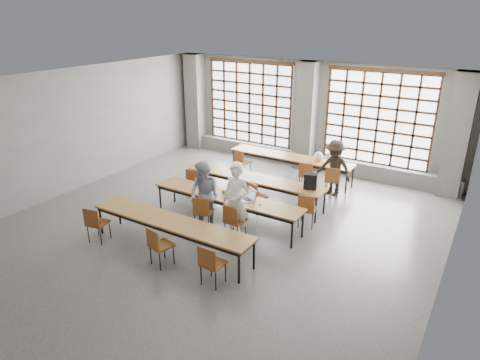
% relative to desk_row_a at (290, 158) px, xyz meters
% --- Properties ---
extents(floor, '(11.00, 11.00, 0.00)m').
position_rel_desk_row_a_xyz_m(floor, '(-0.06, -4.02, -0.66)').
color(floor, '#464644').
rests_on(floor, ground).
extents(ceiling, '(11.00, 11.00, 0.00)m').
position_rel_desk_row_a_xyz_m(ceiling, '(-0.06, -4.02, 2.84)').
color(ceiling, silver).
rests_on(ceiling, floor).
extents(wall_back, '(10.00, 0.00, 10.00)m').
position_rel_desk_row_a_xyz_m(wall_back, '(-0.06, 1.48, 1.09)').
color(wall_back, '#62615F').
rests_on(wall_back, floor).
extents(wall_left, '(0.00, 11.00, 11.00)m').
position_rel_desk_row_a_xyz_m(wall_left, '(-5.06, -4.02, 1.09)').
color(wall_left, '#62615F').
rests_on(wall_left, floor).
extents(wall_right, '(0.00, 11.00, 11.00)m').
position_rel_desk_row_a_xyz_m(wall_right, '(4.94, -4.02, 1.09)').
color(wall_right, '#62615F').
rests_on(wall_right, floor).
extents(column_left, '(0.60, 0.55, 3.50)m').
position_rel_desk_row_a_xyz_m(column_left, '(-4.56, 1.20, 1.09)').
color(column_left, '#595956').
rests_on(column_left, floor).
extents(column_mid, '(0.60, 0.55, 3.50)m').
position_rel_desk_row_a_xyz_m(column_mid, '(-0.06, 1.20, 1.09)').
color(column_mid, '#595956').
rests_on(column_mid, floor).
extents(column_right, '(0.60, 0.55, 3.50)m').
position_rel_desk_row_a_xyz_m(column_right, '(4.44, 1.20, 1.09)').
color(column_right, '#595956').
rests_on(column_right, floor).
extents(window_left, '(3.32, 0.12, 3.00)m').
position_rel_desk_row_a_xyz_m(window_left, '(-2.31, 1.40, 1.24)').
color(window_left, white).
rests_on(window_left, wall_back).
extents(window_right, '(3.32, 0.12, 3.00)m').
position_rel_desk_row_a_xyz_m(window_right, '(2.19, 1.40, 1.24)').
color(window_right, white).
rests_on(window_right, wall_back).
extents(sill_ledge, '(9.80, 0.35, 0.50)m').
position_rel_desk_row_a_xyz_m(sill_ledge, '(-0.06, 1.28, -0.41)').
color(sill_ledge, '#595956').
rests_on(sill_ledge, floor).
extents(desk_row_a, '(4.00, 0.70, 0.73)m').
position_rel_desk_row_a_xyz_m(desk_row_a, '(0.00, 0.00, 0.00)').
color(desk_row_a, brown).
rests_on(desk_row_a, floor).
extents(desk_row_b, '(4.00, 0.70, 0.73)m').
position_rel_desk_row_a_xyz_m(desk_row_b, '(-0.06, -2.15, 0.00)').
color(desk_row_b, brown).
rests_on(desk_row_b, floor).
extents(desk_row_c, '(4.00, 0.70, 0.73)m').
position_rel_desk_row_a_xyz_m(desk_row_c, '(-0.03, -3.60, 0.00)').
color(desk_row_c, brown).
rests_on(desk_row_c, floor).
extents(desk_row_d, '(4.00, 0.70, 0.73)m').
position_rel_desk_row_a_xyz_m(desk_row_d, '(-0.33, -5.35, 0.00)').
color(desk_row_d, brown).
rests_on(desk_row_d, floor).
extents(chair_back_left, '(0.51, 0.51, 0.88)m').
position_rel_desk_row_a_xyz_m(chair_back_left, '(-1.42, -0.63, -0.13)').
color(chair_back_left, brown).
rests_on(chair_back_left, floor).
extents(chair_back_mid, '(0.49, 0.49, 0.88)m').
position_rel_desk_row_a_xyz_m(chair_back_mid, '(0.81, -0.63, -0.13)').
color(chair_back_mid, brown).
rests_on(chair_back_mid, floor).
extents(chair_back_right, '(0.50, 0.51, 0.88)m').
position_rel_desk_row_a_xyz_m(chair_back_right, '(1.62, -0.63, -0.13)').
color(chair_back_right, brown).
rests_on(chair_back_right, floor).
extents(chair_mid_left, '(0.49, 0.49, 0.88)m').
position_rel_desk_row_a_xyz_m(chair_mid_left, '(-1.64, -2.78, -0.13)').
color(chair_mid_left, '#672E14').
rests_on(chair_mid_left, floor).
extents(chair_mid_centre, '(0.52, 0.52, 0.88)m').
position_rel_desk_row_a_xyz_m(chair_mid_centre, '(0.32, -2.78, -0.13)').
color(chair_mid_centre, brown).
rests_on(chair_mid_centre, floor).
extents(chair_mid_right, '(0.50, 0.50, 0.88)m').
position_rel_desk_row_a_xyz_m(chair_mid_right, '(1.76, -2.78, -0.13)').
color(chair_mid_right, brown).
rests_on(chair_mid_right, floor).
extents(chair_front_left, '(0.53, 0.53, 0.88)m').
position_rel_desk_row_a_xyz_m(chair_front_left, '(-0.30, -4.23, -0.13)').
color(chair_front_left, brown).
rests_on(chair_front_left, floor).
extents(chair_front_right, '(0.44, 0.45, 0.88)m').
position_rel_desk_row_a_xyz_m(chair_front_right, '(0.57, -4.23, -0.13)').
color(chair_front_right, brown).
rests_on(chair_front_right, floor).
extents(chair_near_left, '(0.50, 0.50, 0.88)m').
position_rel_desk_row_a_xyz_m(chair_near_left, '(-2.01, -5.98, -0.13)').
color(chair_near_left, maroon).
rests_on(chair_near_left, floor).
extents(chair_near_mid, '(0.51, 0.51, 0.88)m').
position_rel_desk_row_a_xyz_m(chair_near_mid, '(-0.15, -5.98, -0.13)').
color(chair_near_mid, brown).
rests_on(chair_near_mid, floor).
extents(chair_near_right, '(0.42, 0.43, 0.88)m').
position_rel_desk_row_a_xyz_m(chair_near_right, '(1.17, -5.98, -0.13)').
color(chair_near_right, brown).
rests_on(chair_near_right, floor).
extents(student_male, '(0.68, 0.46, 1.84)m').
position_rel_desk_row_a_xyz_m(student_male, '(0.57, -4.10, 0.26)').
color(student_male, white).
rests_on(student_male, floor).
extents(student_female, '(0.88, 0.71, 1.69)m').
position_rel_desk_row_a_xyz_m(student_female, '(-0.33, -4.10, 0.18)').
color(student_female, '#1A214F').
rests_on(student_female, floor).
extents(student_back, '(1.13, 0.77, 1.62)m').
position_rel_desk_row_a_xyz_m(student_back, '(1.60, -0.50, 0.14)').
color(student_back, black).
rests_on(student_back, floor).
extents(laptop_front, '(0.46, 0.44, 0.26)m').
position_rel_desk_row_a_xyz_m(laptop_front, '(0.55, -3.50, 0.13)').
color(laptop_front, '#B6B5BA').
rests_on(laptop_front, desk_row_c).
extents(laptop_back, '(0.43, 0.39, 0.26)m').
position_rel_desk_row_a_xyz_m(laptop_back, '(1.33, 0.11, 0.13)').
color(laptop_back, '#B4B3B8').
rests_on(laptop_back, desk_row_a).
extents(mouse, '(0.11, 0.08, 0.04)m').
position_rel_desk_row_a_xyz_m(mouse, '(0.92, -3.62, 0.08)').
color(mouse, silver).
rests_on(mouse, desk_row_c).
extents(green_box, '(0.26, 0.14, 0.09)m').
position_rel_desk_row_a_xyz_m(green_box, '(-0.08, -3.52, 0.11)').
color(green_box, '#318B2D').
rests_on(green_box, desk_row_c).
extents(phone, '(0.14, 0.07, 0.01)m').
position_rel_desk_row_a_xyz_m(phone, '(0.15, -3.70, 0.07)').
color(phone, black).
rests_on(phone, desk_row_c).
extents(paper_sheet_a, '(0.30, 0.21, 0.00)m').
position_rel_desk_row_a_xyz_m(paper_sheet_a, '(-0.66, -2.10, 0.07)').
color(paper_sheet_a, white).
rests_on(paper_sheet_a, desk_row_b).
extents(paper_sheet_b, '(0.32, 0.25, 0.00)m').
position_rel_desk_row_a_xyz_m(paper_sheet_b, '(-0.36, -2.20, 0.07)').
color(paper_sheet_b, silver).
rests_on(paper_sheet_b, desk_row_b).
extents(paper_sheet_c, '(0.31, 0.23, 0.00)m').
position_rel_desk_row_a_xyz_m(paper_sheet_c, '(0.04, -2.15, 0.07)').
color(paper_sheet_c, white).
rests_on(paper_sheet_c, desk_row_b).
extents(backpack, '(0.36, 0.27, 0.40)m').
position_rel_desk_row_a_xyz_m(backpack, '(1.54, -2.10, 0.27)').
color(backpack, black).
rests_on(backpack, desk_row_b).
extents(plastic_bag, '(0.31, 0.28, 0.29)m').
position_rel_desk_row_a_xyz_m(plastic_bag, '(0.90, 0.05, 0.21)').
color(plastic_bag, white).
rests_on(plastic_bag, desk_row_a).
extents(red_pouch, '(0.22, 0.15, 0.06)m').
position_rel_desk_row_a_xyz_m(red_pouch, '(-2.03, -5.90, -0.16)').
color(red_pouch, '#B62F16').
rests_on(red_pouch, chair_near_left).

